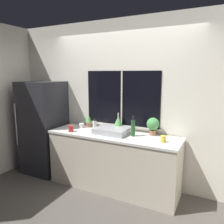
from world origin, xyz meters
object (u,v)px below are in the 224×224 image
mug_white (82,126)px  potted_plant_left (89,120)px  sink (112,131)px  bottle_tall (133,128)px  potted_plant_center (118,123)px  soap_bottle (95,125)px  potted_plant_right (153,125)px  mug_red (71,129)px  refrigerator (45,127)px  mug_yellow (163,139)px

mug_white → potted_plant_left: bearing=53.6°
sink → mug_white: size_ratio=6.22×
sink → bottle_tall: size_ratio=1.64×
potted_plant_left → potted_plant_center: bearing=0.0°
potted_plant_left → soap_bottle: 0.28m
sink → potted_plant_center: (0.02, 0.19, 0.09)m
potted_plant_left → potted_plant_right: bearing=0.0°
potted_plant_center → bottle_tall: 0.38m
soap_bottle → potted_plant_right: bearing=10.1°
potted_plant_right → mug_red: 1.31m
sink → potted_plant_left: 0.59m
sink → mug_white: 0.64m
refrigerator → bottle_tall: bearing=0.3°
potted_plant_center → potted_plant_right: bearing=0.0°
potted_plant_center → potted_plant_left: bearing=180.0°
potted_plant_center → bottle_tall: bottle_tall is taller
potted_plant_left → mug_red: (-0.09, -0.40, -0.07)m
potted_plant_right → potted_plant_center: bearing=180.0°
potted_plant_left → potted_plant_right: 1.16m
mug_yellow → mug_red: bearing=-174.9°
soap_bottle → mug_white: 0.31m
potted_plant_left → soap_bottle: size_ratio=1.05×
soap_bottle → mug_white: soap_bottle is taller
mug_white → mug_yellow: size_ratio=0.90×
potted_plant_right → mug_red: (-1.25, -0.40, -0.11)m
potted_plant_right → refrigerator: bearing=-174.6°
refrigerator → potted_plant_right: bearing=5.4°
potted_plant_right → mug_yellow: size_ratio=2.98×
soap_bottle → bottle_tall: 0.69m
potted_plant_left → mug_red: 0.42m
refrigerator → bottle_tall: (1.77, 0.01, 0.19)m
mug_red → potted_plant_right: bearing=17.8°
refrigerator → soap_bottle: (1.09, 0.02, 0.14)m
sink → potted_plant_left: bearing=161.2°
bottle_tall → mug_white: bearing=175.7°
bottle_tall → potted_plant_center: bearing=151.1°
potted_plant_center → mug_white: size_ratio=3.00×
soap_bottle → sink: bearing=-4.0°
sink → mug_red: bearing=-161.9°
bottle_tall → mug_red: (-0.99, -0.22, -0.08)m
mug_white → bottle_tall: bearing=-4.3°
mug_white → mug_red: (-0.01, -0.29, 0.01)m
refrigerator → mug_red: refrigerator is taller
potted_plant_right → mug_white: size_ratio=3.31×
refrigerator → mug_red: (0.78, -0.21, 0.11)m
sink → soap_bottle: size_ratio=2.46×
sink → mug_yellow: size_ratio=5.61×
refrigerator → mug_yellow: refrigerator is taller
soap_bottle → refrigerator: bearing=-178.7°
sink → mug_yellow: (0.83, -0.08, -0.00)m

